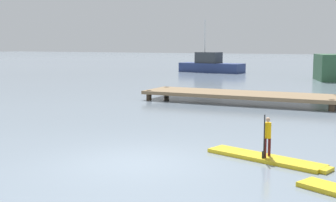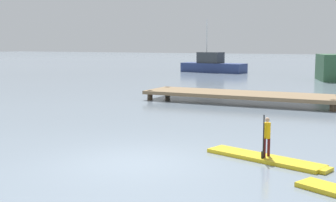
# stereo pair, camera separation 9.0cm
# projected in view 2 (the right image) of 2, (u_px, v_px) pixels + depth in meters

# --- Properties ---
(ground_plane) EXTENTS (240.00, 240.00, 0.00)m
(ground_plane) POSITION_uv_depth(u_px,v_px,m) (136.00, 162.00, 11.59)
(ground_plane) COLOR gray
(paddleboard_near) EXTENTS (3.40, 1.61, 0.10)m
(paddleboard_near) POSITION_uv_depth(u_px,v_px,m) (266.00, 159.00, 11.69)
(paddleboard_near) COLOR gold
(paddleboard_near) RESTS_ON ground
(paddler_child_solo) EXTENTS (0.23, 0.36, 1.12)m
(paddler_child_solo) POSITION_uv_depth(u_px,v_px,m) (267.00, 135.00, 11.59)
(paddler_child_solo) COLOR #4C1419
(paddler_child_solo) RESTS_ON paddleboard_near
(fishing_boat_green_midground) EXTENTS (7.07, 3.11, 5.50)m
(fishing_boat_green_midground) POSITION_uv_depth(u_px,v_px,m) (213.00, 65.00, 47.28)
(fishing_boat_green_midground) COLOR navy
(fishing_boat_green_midground) RESTS_ON ground
(floating_dock) EXTENTS (9.86, 2.77, 0.51)m
(floating_dock) POSITION_uv_depth(u_px,v_px,m) (240.00, 95.00, 23.06)
(floating_dock) COLOR #846B4C
(floating_dock) RESTS_ON ground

